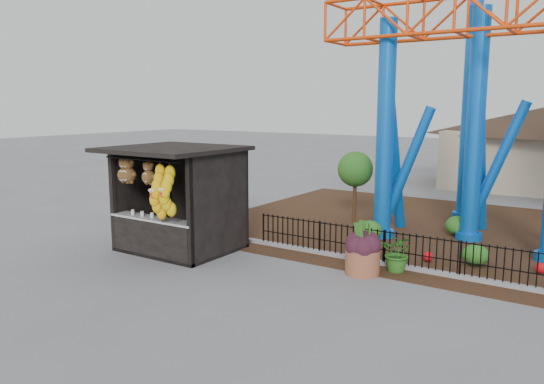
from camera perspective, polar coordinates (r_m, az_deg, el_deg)
The scene contains 10 objects.
ground at distance 13.71m, azimuth -3.98°, elevation -9.09°, with size 120.00×120.00×0.00m, color slate.
mulch_bed at distance 19.19m, azimuth 20.92°, elevation -4.29°, with size 18.00×12.00×0.02m, color #331E11.
curb at distance 14.50m, azimuth 16.41°, elevation -8.18°, with size 18.00×0.18×0.12m, color gray.
prize_booth at distance 15.90m, azimuth -10.56°, elevation -0.95°, with size 3.50×3.40×3.12m.
picket_fence at distance 14.15m, azimuth 19.99°, elevation -6.94°, with size 12.20×0.06×1.00m, color black, non-canonical shape.
roller_coaster at distance 18.83m, azimuth 25.69°, elevation 14.90°, with size 11.00×6.37×10.82m.
terracotta_planter at distance 14.02m, azimuth 9.69°, elevation -7.37°, with size 0.89×0.89×0.66m, color #975437.
planter_foliage at distance 13.85m, azimuth 9.77°, elevation -4.80°, with size 0.70×0.70×0.64m, color #32141F.
potted_plant at distance 14.31m, azimuth 13.44°, elevation -6.39°, with size 0.92×0.80×1.02m, color #1E5519.
landscaping at distance 17.00m, azimuth 20.11°, elevation -4.95°, with size 7.87×4.08×0.65m.
Camera 1 is at (7.99, -10.26, 4.34)m, focal length 35.00 mm.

